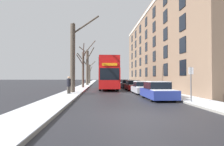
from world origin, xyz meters
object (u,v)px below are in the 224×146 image
at_px(parked_car_2, 133,86).
at_px(pedestrian_left_sidewalk, 69,85).
at_px(parked_car_0, 157,91).
at_px(double_decker_bus, 108,72).
at_px(bare_tree_left_0, 73,56).
at_px(street_sign_post, 191,83).
at_px(bare_tree_left_3, 90,73).
at_px(bare_tree_left_1, 83,67).
at_px(bare_tree_left_2, 87,66).
at_px(parked_car_1, 142,88).
at_px(oncoming_van, 105,79).
at_px(parked_car_4, 123,83).
at_px(parked_car_3, 127,84).

height_order(parked_car_2, pedestrian_left_sidewalk, pedestrian_left_sidewalk).
bearing_deg(parked_car_0, double_decker_bus, 103.99).
distance_m(bare_tree_left_0, street_sign_post, 12.58).
distance_m(bare_tree_left_0, bare_tree_left_3, 32.06).
xyz_separation_m(bare_tree_left_1, bare_tree_left_2, (-0.07, 10.65, 0.68)).
relative_size(bare_tree_left_1, bare_tree_left_3, 1.23).
relative_size(bare_tree_left_1, parked_car_1, 1.86).
xyz_separation_m(bare_tree_left_2, parked_car_1, (7.12, -21.68, -3.45)).
bearing_deg(parked_car_2, bare_tree_left_2, 114.22).
xyz_separation_m(bare_tree_left_1, oncoming_van, (3.67, 12.20, -2.06)).
bearing_deg(parked_car_2, parked_car_4, 90.00).
bearing_deg(bare_tree_left_1, bare_tree_left_0, -91.02).
relative_size(bare_tree_left_0, parked_car_1, 2.13).
xyz_separation_m(parked_car_3, street_sign_post, (1.37, -19.94, 0.74)).
bearing_deg(parked_car_0, parked_car_2, 90.00).
distance_m(parked_car_4, oncoming_van, 6.42).
bearing_deg(bare_tree_left_1, parked_car_3, 5.65).
relative_size(double_decker_bus, parked_car_0, 2.33).
height_order(parked_car_2, parked_car_3, parked_car_3).
bearing_deg(parked_car_0, street_sign_post, -63.62).
relative_size(bare_tree_left_2, oncoming_van, 1.47).
bearing_deg(oncoming_van, parked_car_2, -78.99).
relative_size(double_decker_bus, pedestrian_left_sidewalk, 5.84).
height_order(bare_tree_left_1, bare_tree_left_2, bare_tree_left_2).
bearing_deg(bare_tree_left_0, parked_car_2, 36.12).
distance_m(bare_tree_left_3, pedestrian_left_sidewalk, 34.03).
height_order(bare_tree_left_1, parked_car_1, bare_tree_left_1).
xyz_separation_m(double_decker_bus, parked_car_0, (3.30, -13.24, -1.82)).
bearing_deg(bare_tree_left_2, bare_tree_left_3, 90.07).
xyz_separation_m(parked_car_0, parked_car_1, (0.00, 5.45, -0.04)).
bearing_deg(parked_car_0, bare_tree_left_2, 104.70).
xyz_separation_m(bare_tree_left_3, parked_car_4, (7.13, -14.82, -2.19)).
distance_m(parked_car_4, pedestrian_left_sidewalk, 20.54).
distance_m(bare_tree_left_2, bare_tree_left_3, 11.01).
distance_m(bare_tree_left_0, parked_car_4, 18.98).
height_order(bare_tree_left_3, double_decker_bus, bare_tree_left_3).
xyz_separation_m(parked_car_3, pedestrian_left_sidewalk, (-7.40, -13.07, 0.37)).
xyz_separation_m(bare_tree_left_2, parked_car_2, (7.12, -15.82, -3.44)).
distance_m(parked_car_1, street_sign_post, 8.37).
bearing_deg(bare_tree_left_3, pedestrian_left_sidewalk, -90.46).
relative_size(double_decker_bus, parked_car_2, 2.36).
distance_m(bare_tree_left_1, parked_car_0, 18.12).
height_order(parked_car_0, parked_car_1, parked_car_0).
distance_m(bare_tree_left_3, parked_car_3, 22.20).
xyz_separation_m(pedestrian_left_sidewalk, street_sign_post, (8.77, -6.87, 0.37)).
relative_size(parked_car_0, parked_car_1, 1.15).
xyz_separation_m(bare_tree_left_1, parked_car_0, (7.04, -16.47, -2.73)).
height_order(parked_car_3, parked_car_4, parked_car_4).
bearing_deg(bare_tree_left_3, bare_tree_left_2, -89.93).
bearing_deg(parked_car_0, parked_car_3, 90.00).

